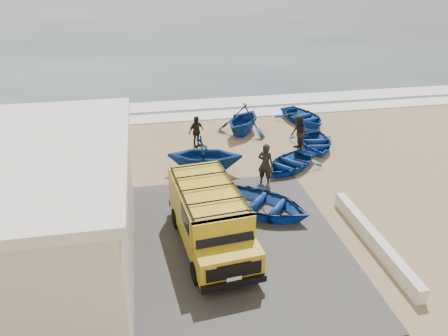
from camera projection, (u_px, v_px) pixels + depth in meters
ground at (222, 216)px, 17.58m from camera, size 160.00×160.00×0.00m
slab at (177, 251)px, 15.48m from camera, size 12.00×10.00×0.05m
ocean at (156, 22)px, 66.93m from camera, size 180.00×88.00×0.01m
surf_line at (188, 117)px, 28.15m from camera, size 180.00×1.60×0.06m
surf_wash at (184, 105)px, 30.35m from camera, size 180.00×2.20×0.04m
parapet at (374, 240)px, 15.65m from camera, size 0.35×6.00×0.55m
van at (210, 216)px, 15.33m from camera, size 2.60×5.47×2.27m
boat_near_left at (261, 204)px, 17.62m from camera, size 5.01×4.90×0.85m
boat_near_right at (290, 163)px, 21.26m from camera, size 4.05×3.90×0.68m
boat_mid_left at (205, 155)px, 20.62m from camera, size 4.16×3.79×1.88m
boat_mid_right at (315, 142)px, 23.57m from camera, size 2.93×3.76×0.71m
boat_far_left at (243, 119)px, 25.22m from camera, size 4.33×4.44×1.78m
boat_far_right at (303, 117)px, 27.12m from camera, size 3.51×4.24×0.76m
fisherman_front at (265, 164)px, 19.60m from camera, size 0.87×0.81×1.99m
fisherman_middle at (298, 134)px, 23.01m from camera, size 0.75×0.95×1.90m
fisherman_back at (196, 132)px, 23.52m from camera, size 1.09×0.92×1.74m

